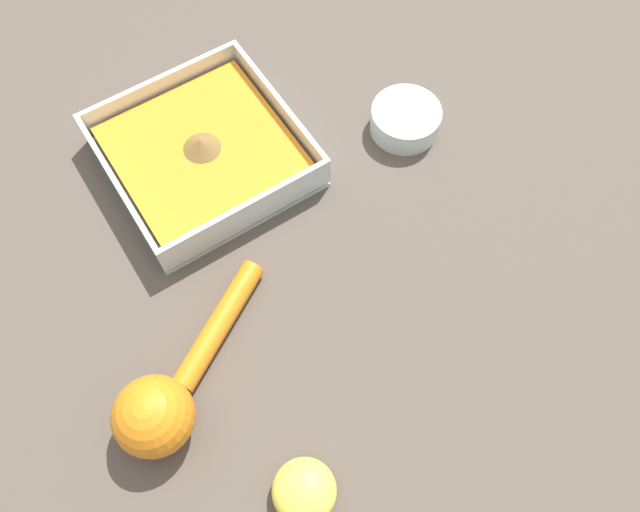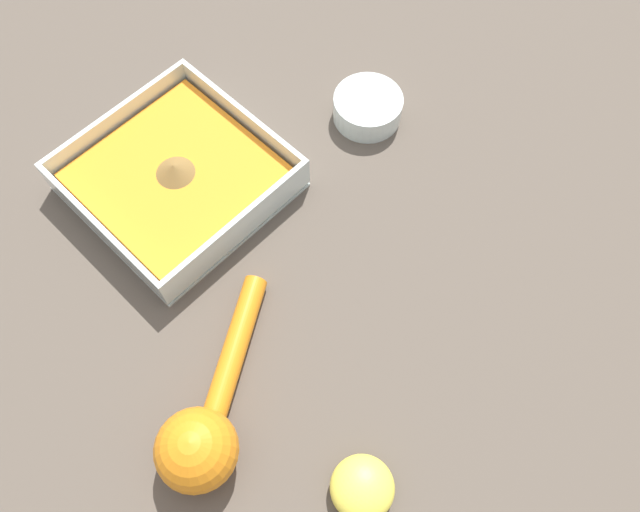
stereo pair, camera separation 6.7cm
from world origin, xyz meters
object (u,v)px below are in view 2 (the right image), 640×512
Objects in this scene: spice_bowl at (368,108)px; lemon_squeezer at (204,431)px; square_dish at (178,179)px; lemon_half at (362,488)px.

lemon_squeezer is at bearing -158.90° from spice_bowl.
square_dish is 0.25m from spice_bowl.
square_dish reaches higher than spice_bowl.
lemon_squeezer is 0.15m from lemon_half.
lemon_squeezer is at bearing -124.92° from square_dish.
square_dish is at bearing 159.22° from spice_bowl.
lemon_half is at bearing -138.57° from spice_bowl.
lemon_squeezer reaches higher than spice_bowl.
spice_bowl and lemon_half have the same top height.
lemon_half is (-0.33, -0.29, 0.00)m from spice_bowl.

